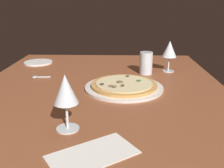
% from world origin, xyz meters
% --- Properties ---
extents(dining_table, '(1.50, 1.10, 0.04)m').
position_xyz_m(dining_table, '(0.00, 0.00, 0.02)').
color(dining_table, brown).
rests_on(dining_table, ground).
extents(pizza_main, '(0.34, 0.34, 0.03)m').
position_xyz_m(pizza_main, '(0.06, -0.10, 0.05)').
color(pizza_main, silver).
rests_on(pizza_main, dining_table).
extents(wine_glass_far, '(0.07, 0.07, 0.17)m').
position_xyz_m(wine_glass_far, '(-0.31, 0.07, 0.16)').
color(wine_glass_far, silver).
rests_on(wine_glass_far, dining_table).
extents(wine_glass_near, '(0.08, 0.08, 0.16)m').
position_xyz_m(wine_glass_near, '(0.35, -0.34, 0.16)').
color(wine_glass_near, silver).
rests_on(wine_glass_near, dining_table).
extents(water_glass, '(0.07, 0.07, 0.11)m').
position_xyz_m(water_glass, '(0.29, -0.22, 0.09)').
color(water_glass, silver).
rests_on(water_glass, dining_table).
extents(side_plate, '(0.17, 0.17, 0.01)m').
position_xyz_m(side_plate, '(0.51, 0.41, 0.04)').
color(side_plate, white).
rests_on(side_plate, dining_table).
extents(paper_menu, '(0.22, 0.25, 0.00)m').
position_xyz_m(paper_menu, '(-0.45, -0.02, 0.04)').
color(paper_menu, white).
rests_on(paper_menu, dining_table).
extents(spoon, '(0.04, 0.09, 0.01)m').
position_xyz_m(spoon, '(0.20, 0.32, 0.04)').
color(spoon, silver).
rests_on(spoon, dining_table).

